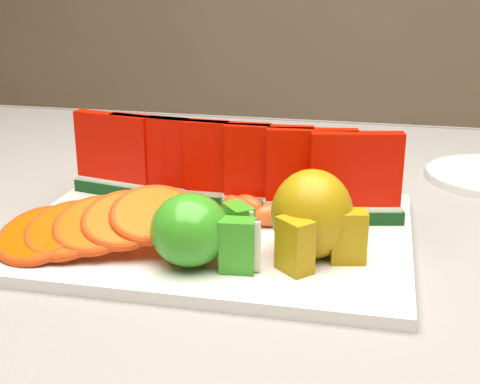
{
  "coord_description": "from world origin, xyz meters",
  "views": [
    {
      "loc": [
        0.13,
        -0.67,
        1.03
      ],
      "look_at": [
        -0.0,
        -0.04,
        0.81
      ],
      "focal_mm": 50.0,
      "sensor_mm": 36.0,
      "label": 1
    }
  ],
  "objects_px": {
    "pear_cluster": "(313,218)",
    "fork": "(110,160)",
    "apple_cluster": "(198,231)",
    "platter": "(215,233)"
  },
  "relations": [
    {
      "from": "apple_cluster",
      "to": "fork",
      "type": "relative_size",
      "value": 0.58
    },
    {
      "from": "pear_cluster",
      "to": "fork",
      "type": "height_order",
      "value": "pear_cluster"
    },
    {
      "from": "platter",
      "to": "pear_cluster",
      "type": "relative_size",
      "value": 3.67
    },
    {
      "from": "pear_cluster",
      "to": "fork",
      "type": "xyz_separation_m",
      "value": [
        -0.32,
        0.29,
        -0.05
      ]
    },
    {
      "from": "fork",
      "to": "platter",
      "type": "bearing_deg",
      "value": -47.87
    },
    {
      "from": "apple_cluster",
      "to": "pear_cluster",
      "type": "distance_m",
      "value": 0.11
    },
    {
      "from": "platter",
      "to": "pear_cluster",
      "type": "xyz_separation_m",
      "value": [
        0.11,
        -0.05,
        0.04
      ]
    },
    {
      "from": "platter",
      "to": "apple_cluster",
      "type": "distance_m",
      "value": 0.1
    },
    {
      "from": "apple_cluster",
      "to": "pear_cluster",
      "type": "relative_size",
      "value": 1.03
    },
    {
      "from": "apple_cluster",
      "to": "fork",
      "type": "bearing_deg",
      "value": 124.41
    }
  ]
}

